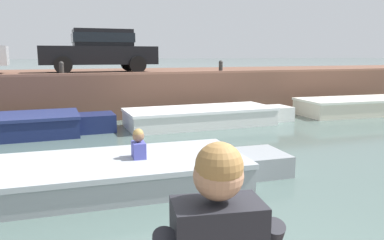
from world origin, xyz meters
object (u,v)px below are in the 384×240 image
Objects in this scene: mooring_bollard_mid at (61,68)px; mooring_bollard_east at (221,66)px; motorboat_passing at (109,174)px; car_left_inner_black at (100,49)px; boat_moored_central_white at (207,116)px; boat_moored_east_cream at (365,106)px.

mooring_bollard_mid and mooring_bollard_east have the same top height.
motorboat_passing is 8.67m from car_left_inner_black.
mooring_bollard_mid is (-4.07, 1.96, 1.44)m from boat_moored_central_white.
boat_moored_east_cream is 5.44m from mooring_bollard_east.
car_left_inner_black is 9.18× the size of mooring_bollard_east.
motorboat_passing reaches higher than boat_moored_central_white.
boat_moored_central_white is 0.97× the size of boat_moored_east_cream.
motorboat_passing is (-9.80, -4.49, -0.06)m from boat_moored_east_cream.
car_left_inner_black reaches higher than motorboat_passing.
mooring_bollard_mid is at bearing -126.71° from car_left_inner_black.
motorboat_passing is 6.65m from mooring_bollard_mid.
boat_moored_east_cream is 10.56m from mooring_bollard_mid.
boat_moored_central_white is 1.31× the size of car_left_inner_black.
car_left_inner_black is at bearing 156.40° from boat_moored_east_cream.
mooring_bollard_mid is at bearing 94.18° from motorboat_passing.
car_left_inner_black is at bearing 124.51° from boat_moored_central_white.
mooring_bollard_mid is (-0.47, 6.46, 1.48)m from motorboat_passing.
mooring_bollard_east is at bearing 157.91° from boat_moored_east_cream.
motorboat_passing is 8.27m from mooring_bollard_east.
boat_moored_central_white is 4.74m from mooring_bollard_mid.
boat_moored_east_cream is (6.21, -0.01, 0.02)m from boat_moored_central_white.
mooring_bollard_mid is 1.00× the size of mooring_bollard_east.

